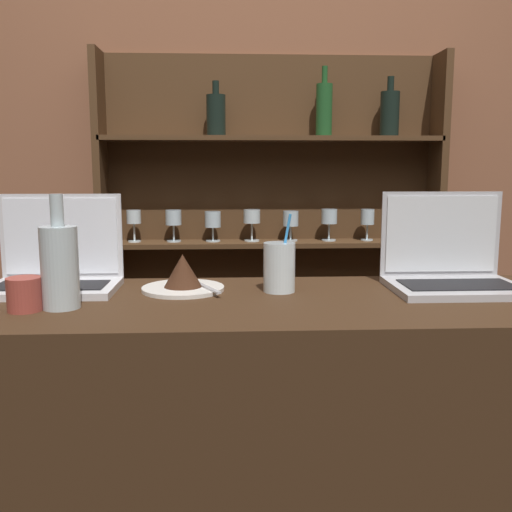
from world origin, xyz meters
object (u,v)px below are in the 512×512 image
Objects in this scene: laptop_far at (451,268)px; cake_plate at (183,277)px; laptop_near at (56,268)px; coffee_cup at (24,294)px; water_glass at (278,267)px; wine_bottle_clear at (60,265)px.

cake_plate is (-0.69, -0.00, -0.02)m from laptop_far.
laptop_near reaches higher than coffee_cup.
coffee_cup is (-0.57, -0.17, -0.03)m from water_glass.
laptop_near is 0.33m from cake_plate.
laptop_near is at bearing 89.55° from coffee_cup.
water_glass is 0.77× the size of wine_bottle_clear.
wine_bottle_clear reaches higher than laptop_far.
laptop_near is 0.98× the size of laptop_far.
wine_bottle_clear is at bearing -70.89° from laptop_near.
water_glass is at bearing 16.37° from coffee_cup.
wine_bottle_clear is (-0.50, -0.15, 0.03)m from water_glass.
wine_bottle_clear reaches higher than water_glass.
cake_plate is at bearing 174.44° from water_glass.
wine_bottle_clear reaches higher than laptop_near.
coffee_cup is at bearing -169.41° from laptop_far.
coffee_cup is at bearing -164.11° from wine_bottle_clear.
laptop_far is at bearing 10.17° from wine_bottle_clear.
laptop_near is 1.63× the size of water_glass.
water_glass is at bearing 16.44° from wine_bottle_clear.
laptop_near is 1.02m from laptop_far.
laptop_near is 0.23m from coffee_cup.
coffee_cup is (-0.07, -0.02, -0.06)m from wine_bottle_clear.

